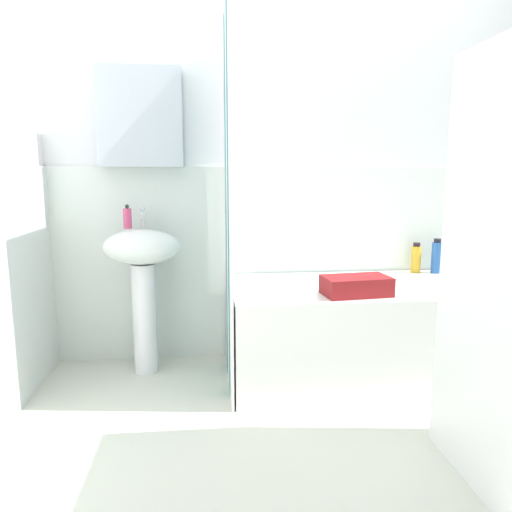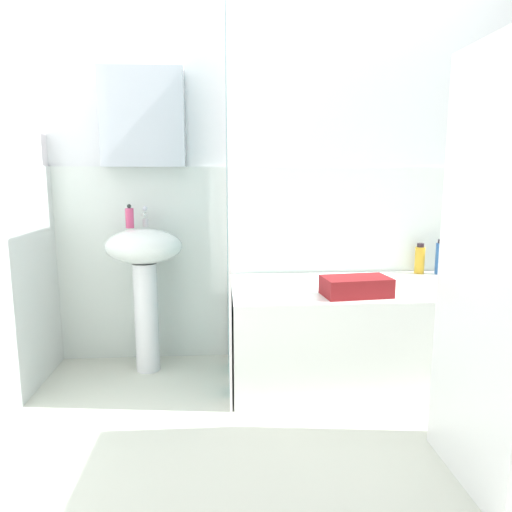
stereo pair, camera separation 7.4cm
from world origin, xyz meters
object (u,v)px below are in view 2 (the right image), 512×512
Objects in this scene: bathtub at (356,332)px; towel_folded at (356,286)px; body_wash_bottle at (420,259)px; sink at (144,268)px; conditioner_bottle at (440,258)px; soap_dispenser at (130,218)px.

towel_folded reaches higher than bathtub.
sink is at bearing -175.66° from body_wash_bottle.
body_wash_bottle is (-0.12, 0.03, -0.01)m from conditioner_bottle.
soap_dispenser is 0.41× the size of towel_folded.
towel_folded is (-0.55, -0.53, -0.04)m from body_wash_bottle.
conditioner_bottle is (1.89, 0.05, -0.27)m from soap_dispenser.
soap_dispenser is at bearing -178.57° from conditioner_bottle.
towel_folded is at bearing -143.56° from conditioner_bottle.
towel_folded is at bearing -108.27° from bathtub.
soap_dispenser is 1.79m from body_wash_bottle.
body_wash_bottle reaches higher than bathtub.
sink is at bearing 160.61° from towel_folded.
conditioner_bottle is at bearing 25.13° from bathtub.
conditioner_bottle reaches higher than bathtub.
sink is at bearing -176.84° from conditioner_bottle.
body_wash_bottle is (1.77, 0.08, -0.28)m from soap_dispenser.
sink is 6.12× the size of soap_dispenser.
body_wash_bottle is at bearing 166.72° from conditioner_bottle.
towel_folded is (-0.67, -0.50, -0.05)m from conditioner_bottle.
soap_dispenser reaches higher than sink.
sink is at bearing 171.32° from bathtub.
sink is 3.88× the size of conditioner_bottle.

